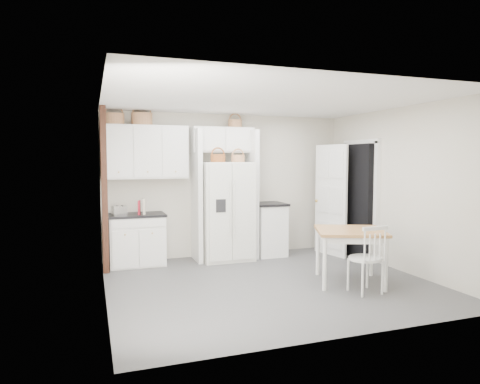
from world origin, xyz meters
name	(u,v)px	position (x,y,z in m)	size (l,w,h in m)	color
floor	(269,283)	(0.00, 0.00, 0.00)	(4.50, 4.50, 0.00)	#48484B
ceiling	(270,100)	(0.00, 0.00, 2.60)	(4.50, 4.50, 0.00)	white
wall_back	(227,185)	(0.00, 2.00, 1.30)	(4.50, 4.50, 0.00)	beige
wall_left	(104,198)	(-2.25, 0.00, 1.30)	(4.00, 4.00, 0.00)	beige
wall_right	(400,189)	(2.25, 0.00, 1.30)	(4.00, 4.00, 0.00)	beige
refrigerator	(226,211)	(-0.15, 1.63, 0.86)	(0.89, 0.72, 1.73)	silver
base_cab_left	(137,241)	(-1.69, 1.70, 0.42)	(0.90, 0.57, 0.83)	white
base_cab_right	(268,230)	(0.70, 1.70, 0.47)	(0.53, 0.64, 0.93)	white
dining_table	(349,256)	(1.09, -0.37, 0.39)	(0.93, 0.93, 0.77)	#9B5F28
windsor_chair	(365,258)	(1.03, -0.83, 0.46)	(0.45, 0.41, 0.92)	white
counter_left	(137,215)	(-1.69, 1.70, 0.85)	(0.93, 0.60, 0.04)	black
counter_right	(268,204)	(0.70, 1.70, 0.95)	(0.57, 0.68, 0.04)	black
toaster	(120,210)	(-1.97, 1.65, 0.94)	(0.22, 0.13, 0.15)	silver
cookbook_red	(139,208)	(-1.65, 1.62, 0.98)	(0.03, 0.15, 0.23)	maroon
cookbook_cream	(144,207)	(-1.57, 1.62, 0.99)	(0.04, 0.17, 0.25)	beige
basket_upper_a	(114,119)	(-2.01, 1.83, 2.44)	(0.32, 0.32, 0.18)	brown
basket_upper_b	(142,119)	(-1.56, 1.83, 2.45)	(0.35, 0.35, 0.20)	brown
basket_bridge_b	(235,124)	(0.09, 1.83, 2.42)	(0.25, 0.25, 0.14)	brown
basket_fridge_a	(218,158)	(-0.32, 1.53, 1.80)	(0.26, 0.26, 0.14)	#602E16
basket_fridge_b	(238,158)	(0.04, 1.53, 1.79)	(0.24, 0.24, 0.13)	brown
upper_cabinet	(146,152)	(-1.50, 1.83, 1.90)	(1.40, 0.34, 0.90)	white
bridge_cabinet	(222,140)	(-0.15, 1.83, 2.12)	(1.12, 0.34, 0.45)	white
fridge_panel_left	(197,195)	(-0.66, 1.70, 1.15)	(0.08, 0.60, 2.30)	white
fridge_panel_right	(251,194)	(0.36, 1.70, 1.15)	(0.08, 0.60, 2.30)	white
trim_post	(105,190)	(-2.20, 1.35, 1.30)	(0.09, 0.09, 2.60)	black
doorway_void	(358,201)	(2.16, 1.00, 1.02)	(0.18, 0.85, 2.05)	black
door_slab	(331,200)	(1.80, 1.33, 1.02)	(0.80, 0.04, 2.05)	white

